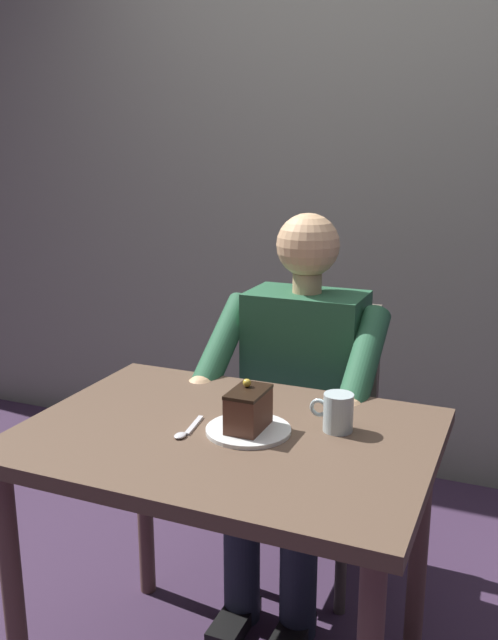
{
  "coord_description": "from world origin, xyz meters",
  "views": [
    {
      "loc": [
        -0.64,
        1.37,
        1.42
      ],
      "look_at": [
        -0.02,
        -0.1,
        1.0
      ],
      "focal_mm": 38.45,
      "sensor_mm": 36.0,
      "label": 1
    }
  ],
  "objects_px": {
    "seated_person": "(297,405)",
    "coffee_cup": "(337,412)",
    "dining_table": "(227,470)",
    "dessert_spoon": "(187,431)",
    "cake_slice": "(248,409)",
    "chair": "(313,425)"
  },
  "relations": [
    {
      "from": "dining_table",
      "to": "chair",
      "type": "bearing_deg",
      "value": -90.0
    },
    {
      "from": "dining_table",
      "to": "seated_person",
      "type": "relative_size",
      "value": 0.8
    },
    {
      "from": "chair",
      "to": "coffee_cup",
      "type": "bearing_deg",
      "value": 112.41
    },
    {
      "from": "seated_person",
      "to": "dessert_spoon",
      "type": "distance_m",
      "value": 0.58
    },
    {
      "from": "dining_table",
      "to": "dessert_spoon",
      "type": "height_order",
      "value": "dessert_spoon"
    },
    {
      "from": "chair",
      "to": "seated_person",
      "type": "xyz_separation_m",
      "value": [
        -0.0,
        0.17,
        0.13
      ]
    },
    {
      "from": "cake_slice",
      "to": "dessert_spoon",
      "type": "relative_size",
      "value": 0.87
    },
    {
      "from": "chair",
      "to": "cake_slice",
      "type": "xyz_separation_m",
      "value": [
        -0.05,
        0.68,
        0.31
      ]
    },
    {
      "from": "dining_table",
      "to": "chair",
      "type": "distance_m",
      "value": 0.71
    },
    {
      "from": "cake_slice",
      "to": "coffee_cup",
      "type": "bearing_deg",
      "value": -154.52
    },
    {
      "from": "coffee_cup",
      "to": "dessert_spoon",
      "type": "relative_size",
      "value": 0.74
    },
    {
      "from": "dining_table",
      "to": "coffee_cup",
      "type": "xyz_separation_m",
      "value": [
        -0.24,
        -0.1,
        0.15
      ]
    },
    {
      "from": "seated_person",
      "to": "cake_slice",
      "type": "height_order",
      "value": "seated_person"
    },
    {
      "from": "seated_person",
      "to": "coffee_cup",
      "type": "relative_size",
      "value": 11.4
    },
    {
      "from": "cake_slice",
      "to": "coffee_cup",
      "type": "xyz_separation_m",
      "value": [
        -0.19,
        -0.09,
        -0.01
      ]
    },
    {
      "from": "dining_table",
      "to": "cake_slice",
      "type": "bearing_deg",
      "value": -165.41
    },
    {
      "from": "cake_slice",
      "to": "dessert_spoon",
      "type": "height_order",
      "value": "cake_slice"
    },
    {
      "from": "dining_table",
      "to": "cake_slice",
      "type": "distance_m",
      "value": 0.17
    },
    {
      "from": "chair",
      "to": "coffee_cup",
      "type": "xyz_separation_m",
      "value": [
        -0.24,
        0.58,
        0.3
      ]
    },
    {
      "from": "dining_table",
      "to": "coffee_cup",
      "type": "height_order",
      "value": "coffee_cup"
    },
    {
      "from": "dining_table",
      "to": "seated_person",
      "type": "xyz_separation_m",
      "value": [
        -0.0,
        -0.51,
        -0.02
      ]
    },
    {
      "from": "dining_table",
      "to": "coffee_cup",
      "type": "relative_size",
      "value": 9.11
    }
  ]
}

